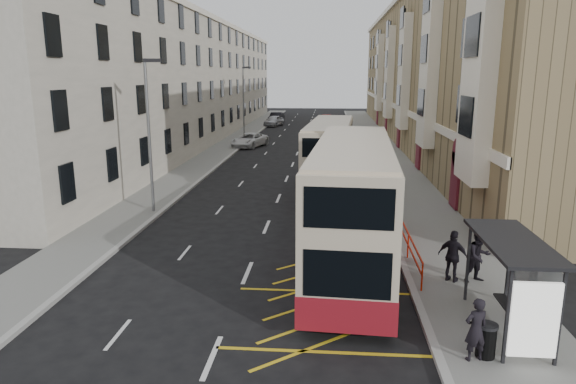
# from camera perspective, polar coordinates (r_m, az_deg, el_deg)

# --- Properties ---
(ground) EXTENTS (200.00, 200.00, 0.00)m
(ground) POSITION_cam_1_polar(r_m,az_deg,el_deg) (16.24, -6.82, -14.16)
(ground) COLOR black
(ground) RESTS_ON ground
(pavement_right) EXTENTS (4.00, 120.00, 0.15)m
(pavement_right) POSITION_cam_1_polar(r_m,az_deg,el_deg) (45.02, 10.93, 3.42)
(pavement_right) COLOR slate
(pavement_right) RESTS_ON ground
(pavement_left) EXTENTS (3.00, 120.00, 0.15)m
(pavement_left) POSITION_cam_1_polar(r_m,az_deg,el_deg) (45.96, -8.69, 3.70)
(pavement_left) COLOR slate
(pavement_left) RESTS_ON ground
(kerb_right) EXTENTS (0.25, 120.00, 0.15)m
(kerb_right) POSITION_cam_1_polar(r_m,az_deg,el_deg) (44.84, 8.39, 3.48)
(kerb_right) COLOR #9D9C97
(kerb_right) RESTS_ON ground
(kerb_left) EXTENTS (0.25, 120.00, 0.15)m
(kerb_left) POSITION_cam_1_polar(r_m,az_deg,el_deg) (45.64, -6.85, 3.69)
(kerb_left) COLOR #9D9C97
(kerb_left) RESTS_ON ground
(road_markings) EXTENTS (10.00, 110.00, 0.01)m
(road_markings) POSITION_cam_1_polar(r_m,az_deg,el_deg) (59.67, 1.70, 5.89)
(road_markings) COLOR silver
(road_markings) RESTS_ON ground
(terrace_right) EXTENTS (10.75, 79.00, 15.25)m
(terrace_right) POSITION_cam_1_polar(r_m,az_deg,el_deg) (60.69, 16.30, 12.62)
(terrace_right) COLOR #937E55
(terrace_right) RESTS_ON ground
(terrace_left) EXTENTS (9.18, 79.00, 13.25)m
(terrace_left) POSITION_cam_1_polar(r_m,az_deg,el_deg) (61.87, -11.04, 11.96)
(terrace_left) COLOR beige
(terrace_left) RESTS_ON ground
(bus_shelter) EXTENTS (1.65, 4.25, 2.70)m
(bus_shelter) POSITION_cam_1_polar(r_m,az_deg,el_deg) (15.65, 24.44, -7.82)
(bus_shelter) COLOR black
(bus_shelter) RESTS_ON pavement_right
(guard_railing) EXTENTS (0.06, 6.56, 1.01)m
(guard_railing) POSITION_cam_1_polar(r_m,az_deg,el_deg) (21.18, 13.22, -5.31)
(guard_railing) COLOR red
(guard_railing) RESTS_ON pavement_right
(street_lamp_near) EXTENTS (0.93, 0.18, 8.00)m
(street_lamp_near) POSITION_cam_1_polar(r_m,az_deg,el_deg) (27.90, -15.13, 6.90)
(street_lamp_near) COLOR slate
(street_lamp_near) RESTS_ON pavement_left
(street_lamp_far) EXTENTS (0.93, 0.18, 8.00)m
(street_lamp_far) POSITION_cam_1_polar(r_m,az_deg,el_deg) (56.98, -4.92, 10.19)
(street_lamp_far) COLOR slate
(street_lamp_far) RESTS_ON pavement_left
(double_decker_front) EXTENTS (3.58, 12.47, 4.91)m
(double_decker_front) POSITION_cam_1_polar(r_m,az_deg,el_deg) (19.77, 7.15, -1.41)
(double_decker_front) COLOR beige
(double_decker_front) RESTS_ON ground
(double_decker_rear) EXTENTS (3.33, 11.33, 4.46)m
(double_decker_rear) POSITION_cam_1_polar(r_m,az_deg,el_deg) (32.71, 4.64, 3.96)
(double_decker_rear) COLOR beige
(double_decker_rear) RESTS_ON ground
(litter_bin) EXTENTS (0.56, 0.56, 0.92)m
(litter_bin) POSITION_cam_1_polar(r_m,az_deg,el_deg) (14.83, 21.16, -15.07)
(litter_bin) COLOR black
(litter_bin) RESTS_ON pavement_right
(pedestrian_near) EXTENTS (0.72, 0.57, 1.71)m
(pedestrian_near) POSITION_cam_1_polar(r_m,az_deg,el_deg) (14.40, 20.14, -14.15)
(pedestrian_near) COLOR black
(pedestrian_near) RESTS_ON pavement_right
(pedestrian_mid) EXTENTS (1.12, 1.00, 1.89)m
(pedestrian_mid) POSITION_cam_1_polar(r_m,az_deg,el_deg) (19.45, 20.43, -6.72)
(pedestrian_mid) COLOR black
(pedestrian_mid) RESTS_ON pavement_right
(pedestrian_far) EXTENTS (1.17, 1.00, 1.88)m
(pedestrian_far) POSITION_cam_1_polar(r_m,az_deg,el_deg) (19.20, 17.88, -6.81)
(pedestrian_far) COLOR black
(pedestrian_far) RESTS_ON pavement_right
(white_van) EXTENTS (3.81, 5.61, 1.43)m
(white_van) POSITION_cam_1_polar(r_m,az_deg,el_deg) (53.32, -4.30, 5.77)
(white_van) COLOR silver
(white_van) RESTS_ON ground
(car_silver) EXTENTS (2.91, 4.87, 1.55)m
(car_silver) POSITION_cam_1_polar(r_m,az_deg,el_deg) (74.61, -1.59, 7.91)
(car_silver) COLOR #B2B4BA
(car_silver) RESTS_ON ground
(car_dark) EXTENTS (2.20, 4.97, 1.59)m
(car_dark) POSITION_cam_1_polar(r_m,az_deg,el_deg) (79.85, -1.31, 8.26)
(car_dark) COLOR black
(car_dark) RESTS_ON ground
(car_red) EXTENTS (3.39, 5.46, 1.48)m
(car_red) POSITION_cam_1_polar(r_m,az_deg,el_deg) (78.19, 4.21, 8.09)
(car_red) COLOR #8C0000
(car_red) RESTS_ON ground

